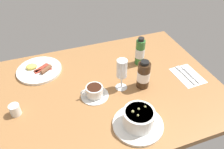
{
  "coord_description": "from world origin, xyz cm",
  "views": [
    {
      "loc": [
        -28.2,
        -79.66,
        77.62
      ],
      "look_at": [
        1.04,
        1.36,
        6.57
      ],
      "focal_mm": 36.01,
      "sensor_mm": 36.0,
      "label": 1
    }
  ],
  "objects_px": {
    "coffee_cup": "(94,92)",
    "wine_glass": "(122,70)",
    "cutlery_setting": "(187,75)",
    "sauce_bottle_brown": "(143,75)",
    "porridge_bowl": "(138,119)",
    "creamer_jug": "(15,110)",
    "breakfast_plate": "(39,70)",
    "sauce_bottle_green": "(140,52)"
  },
  "relations": [
    {
      "from": "coffee_cup",
      "to": "wine_glass",
      "type": "xyz_separation_m",
      "value": [
        0.14,
        0.01,
        0.09
      ]
    },
    {
      "from": "coffee_cup",
      "to": "wine_glass",
      "type": "height_order",
      "value": "wine_glass"
    },
    {
      "from": "cutlery_setting",
      "to": "sauce_bottle_brown",
      "type": "distance_m",
      "value": 0.28
    },
    {
      "from": "cutlery_setting",
      "to": "coffee_cup",
      "type": "height_order",
      "value": "coffee_cup"
    },
    {
      "from": "porridge_bowl",
      "to": "creamer_jug",
      "type": "bearing_deg",
      "value": 153.32
    },
    {
      "from": "creamer_jug",
      "to": "porridge_bowl",
      "type": "bearing_deg",
      "value": -26.68
    },
    {
      "from": "breakfast_plate",
      "to": "sauce_bottle_brown",
      "type": "bearing_deg",
      "value": -31.99
    },
    {
      "from": "wine_glass",
      "to": "breakfast_plate",
      "type": "xyz_separation_m",
      "value": [
        -0.38,
        0.28,
        -0.1
      ]
    },
    {
      "from": "porridge_bowl",
      "to": "wine_glass",
      "type": "relative_size",
      "value": 1.28
    },
    {
      "from": "porridge_bowl",
      "to": "cutlery_setting",
      "type": "height_order",
      "value": "porridge_bowl"
    },
    {
      "from": "creamer_jug",
      "to": "breakfast_plate",
      "type": "relative_size",
      "value": 0.24
    },
    {
      "from": "porridge_bowl",
      "to": "sauce_bottle_brown",
      "type": "relative_size",
      "value": 1.4
    },
    {
      "from": "porridge_bowl",
      "to": "sauce_bottle_green",
      "type": "distance_m",
      "value": 0.45
    },
    {
      "from": "sauce_bottle_brown",
      "to": "breakfast_plate",
      "type": "relative_size",
      "value": 0.64
    },
    {
      "from": "wine_glass",
      "to": "creamer_jug",
      "type": "bearing_deg",
      "value": -179.81
    },
    {
      "from": "breakfast_plate",
      "to": "wine_glass",
      "type": "bearing_deg",
      "value": -36.26
    },
    {
      "from": "creamer_jug",
      "to": "wine_glass",
      "type": "xyz_separation_m",
      "value": [
        0.51,
        0.0,
        0.09
      ]
    },
    {
      "from": "cutlery_setting",
      "to": "breakfast_plate",
      "type": "bearing_deg",
      "value": 157.68
    },
    {
      "from": "cutlery_setting",
      "to": "sauce_bottle_green",
      "type": "distance_m",
      "value": 0.29
    },
    {
      "from": "coffee_cup",
      "to": "creamer_jug",
      "type": "bearing_deg",
      "value": 178.35
    },
    {
      "from": "breakfast_plate",
      "to": "porridge_bowl",
      "type": "bearing_deg",
      "value": -55.69
    },
    {
      "from": "porridge_bowl",
      "to": "wine_glass",
      "type": "bearing_deg",
      "value": 84.94
    },
    {
      "from": "porridge_bowl",
      "to": "coffee_cup",
      "type": "relative_size",
      "value": 1.58
    },
    {
      "from": "coffee_cup",
      "to": "sauce_bottle_green",
      "type": "relative_size",
      "value": 0.82
    },
    {
      "from": "cutlery_setting",
      "to": "wine_glass",
      "type": "bearing_deg",
      "value": 175.25
    },
    {
      "from": "sauce_bottle_green",
      "to": "cutlery_setting",
      "type": "bearing_deg",
      "value": -43.53
    },
    {
      "from": "creamer_jug",
      "to": "sauce_bottle_green",
      "type": "distance_m",
      "value": 0.7
    },
    {
      "from": "breakfast_plate",
      "to": "sauce_bottle_green",
      "type": "bearing_deg",
      "value": -12.15
    },
    {
      "from": "porridge_bowl",
      "to": "breakfast_plate",
      "type": "xyz_separation_m",
      "value": [
        -0.36,
        0.52,
        -0.03
      ]
    },
    {
      "from": "cutlery_setting",
      "to": "porridge_bowl",
      "type": "bearing_deg",
      "value": -151.53
    },
    {
      "from": "porridge_bowl",
      "to": "cutlery_setting",
      "type": "relative_size",
      "value": 1.2
    },
    {
      "from": "porridge_bowl",
      "to": "creamer_jug",
      "type": "height_order",
      "value": "porridge_bowl"
    },
    {
      "from": "sauce_bottle_brown",
      "to": "sauce_bottle_green",
      "type": "xyz_separation_m",
      "value": [
        0.07,
        0.18,
        0.01
      ]
    },
    {
      "from": "sauce_bottle_brown",
      "to": "breakfast_plate",
      "type": "bearing_deg",
      "value": 148.01
    },
    {
      "from": "porridge_bowl",
      "to": "breakfast_plate",
      "type": "relative_size",
      "value": 0.89
    },
    {
      "from": "creamer_jug",
      "to": "wine_glass",
      "type": "distance_m",
      "value": 0.51
    },
    {
      "from": "sauce_bottle_brown",
      "to": "coffee_cup",
      "type": "bearing_deg",
      "value": 177.07
    },
    {
      "from": "porridge_bowl",
      "to": "sauce_bottle_brown",
      "type": "xyz_separation_m",
      "value": [
        0.13,
        0.22,
        0.03
      ]
    },
    {
      "from": "coffee_cup",
      "to": "porridge_bowl",
      "type": "bearing_deg",
      "value": -62.19
    },
    {
      "from": "creamer_jug",
      "to": "sauce_bottle_brown",
      "type": "relative_size",
      "value": 0.38
    },
    {
      "from": "coffee_cup",
      "to": "creamer_jug",
      "type": "relative_size",
      "value": 2.34
    },
    {
      "from": "cutlery_setting",
      "to": "sauce_bottle_brown",
      "type": "xyz_separation_m",
      "value": [
        -0.27,
        0.01,
        0.07
      ]
    }
  ]
}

